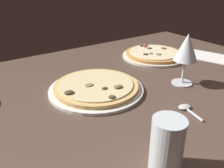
# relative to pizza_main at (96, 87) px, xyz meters

# --- Properties ---
(dining_table) EXTENTS (1.50, 1.10, 0.04)m
(dining_table) POSITION_rel_pizza_main_xyz_m (-0.07, 0.08, -0.03)
(dining_table) COLOR brown
(dining_table) RESTS_ON ground
(pizza_main) EXTENTS (0.31, 0.31, 0.03)m
(pizza_main) POSITION_rel_pizza_main_xyz_m (0.00, 0.00, 0.00)
(pizza_main) COLOR white
(pizza_main) RESTS_ON dining_table
(pizza_side) EXTENTS (0.29, 0.29, 0.03)m
(pizza_side) POSITION_rel_pizza_main_xyz_m (-0.40, -0.14, 0.00)
(pizza_side) COLOR silver
(pizza_side) RESTS_ON dining_table
(wine_glass_far) EXTENTS (0.08, 0.08, 0.18)m
(wine_glass_far) POSITION_rel_pizza_main_xyz_m (-0.28, 0.12, 0.11)
(wine_glass_far) COLOR silver
(wine_glass_far) RESTS_ON dining_table
(water_glass) EXTENTS (0.07, 0.07, 0.12)m
(water_glass) POSITION_rel_pizza_main_xyz_m (0.06, 0.37, 0.04)
(water_glass) COLOR silver
(water_glass) RESTS_ON dining_table
(paper_menu) EXTENTS (0.19, 0.22, 0.00)m
(paper_menu) POSITION_rel_pizza_main_xyz_m (-0.61, -0.00, -0.01)
(paper_menu) COLOR white
(paper_menu) RESTS_ON dining_table
(spoon) EXTENTS (0.04, 0.09, 0.01)m
(spoon) POSITION_rel_pizza_main_xyz_m (-0.15, 0.25, -0.01)
(spoon) COLOR silver
(spoon) RESTS_ON dining_table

